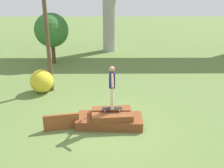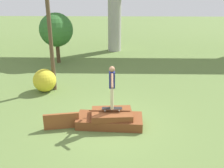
{
  "view_description": "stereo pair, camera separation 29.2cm",
  "coord_description": "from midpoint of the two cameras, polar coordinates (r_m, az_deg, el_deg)",
  "views": [
    {
      "loc": [
        0.01,
        -8.65,
        5.1
      ],
      "look_at": [
        0.1,
        -0.01,
        1.75
      ],
      "focal_mm": 40.0,
      "sensor_mm": 36.0,
      "label": 1
    },
    {
      "loc": [
        0.31,
        -8.64,
        5.1
      ],
      "look_at": [
        0.1,
        -0.01,
        1.75
      ],
      "focal_mm": 40.0,
      "sensor_mm": 36.0,
      "label": 2
    }
  ],
  "objects": [
    {
      "name": "skater",
      "position": [
        9.26,
        -0.9,
        -0.09
      ],
      "size": [
        0.23,
        1.23,
        1.69
      ],
      "color": "#C6B78E",
      "rests_on": "skateboard"
    },
    {
      "name": "scrap_pile",
      "position": [
        9.9,
        -1.27,
        -8.0
      ],
      "size": [
        2.61,
        1.2,
        0.66
      ],
      "color": "brown",
      "rests_on": "ground_plane"
    },
    {
      "name": "skateboard",
      "position": [
        9.67,
        -0.87,
        -5.6
      ],
      "size": [
        0.79,
        0.24,
        0.09
      ],
      "color": "black",
      "rests_on": "scrap_pile"
    },
    {
      "name": "ground_plane",
      "position": [
        10.04,
        -1.4,
        -9.34
      ],
      "size": [
        80.0,
        80.0,
        0.0
      ],
      "primitive_type": "plane",
      "color": "olive"
    },
    {
      "name": "utility_pole",
      "position": [
        12.73,
        -15.86,
        16.81
      ],
      "size": [
        1.3,
        0.2,
        8.33
      ],
      "color": "brown",
      "rests_on": "ground_plane"
    },
    {
      "name": "bush_yellow_flowering",
      "position": [
        13.37,
        -16.36,
        0.62
      ],
      "size": [
        1.19,
        1.19,
        1.19
      ],
      "color": "gold",
      "rests_on": "ground_plane"
    },
    {
      "name": "scrap_plank_loose",
      "position": [
        9.83,
        -12.34,
        -8.47
      ],
      "size": [
        1.34,
        0.36,
        0.63
      ],
      "color": "brown",
      "rests_on": "ground_plane"
    },
    {
      "name": "tree_behind_left",
      "position": [
        18.1,
        -14.12,
        11.82
      ],
      "size": [
        2.33,
        2.33,
        3.52
      ],
      "color": "#4C3823",
      "rests_on": "ground_plane"
    }
  ]
}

